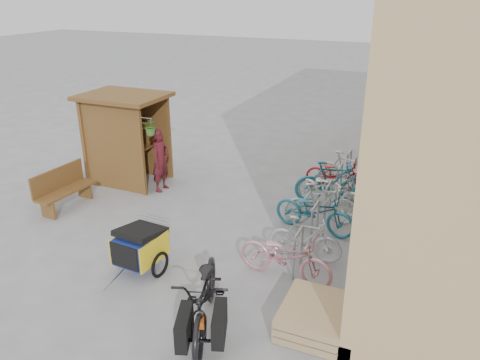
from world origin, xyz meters
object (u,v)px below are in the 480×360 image
at_px(person_kiosk, 161,160).
at_px(bike_7, 347,171).
at_px(shopping_carts, 384,145).
at_px(kiosk, 123,126).
at_px(bike_6, 337,174).
at_px(child_trailer, 140,246).
at_px(pallet_stack, 315,317).
at_px(bench, 63,188).
at_px(bike_1, 305,239).
at_px(bike_5, 332,182).
at_px(bike_3, 321,204).
at_px(cargo_bike, 206,297).
at_px(bike_4, 330,191).
at_px(bike_2, 315,211).
at_px(bike_0, 285,256).

bearing_deg(person_kiosk, bike_7, -64.15).
bearing_deg(shopping_carts, kiosk, -146.02).
bearing_deg(bike_6, child_trailer, 152.28).
distance_m(pallet_stack, bench, 6.95).
distance_m(shopping_carts, person_kiosk, 6.71).
relative_size(bench, bike_6, 0.97).
distance_m(bench, bike_1, 5.97).
height_order(pallet_stack, bike_5, bike_5).
xyz_separation_m(bike_3, bike_7, (0.13, 2.30, -0.01)).
distance_m(shopping_carts, cargo_bike, 8.90).
distance_m(person_kiosk, bike_7, 4.87).
xyz_separation_m(shopping_carts, bike_4, (-0.75, -3.83, -0.06)).
bearing_deg(bike_4, child_trailer, 164.08).
xyz_separation_m(kiosk, person_kiosk, (1.21, -0.16, -0.72)).
xyz_separation_m(bike_2, bike_5, (0.01, 1.58, 0.06)).
height_order(cargo_bike, bike_2, cargo_bike).
distance_m(person_kiosk, bike_4, 4.36).
distance_m(cargo_bike, person_kiosk, 5.62).
relative_size(kiosk, pallet_stack, 2.08).
relative_size(bike_0, bike_5, 1.01).
height_order(shopping_carts, bike_4, bike_4).
height_order(shopping_carts, bike_3, bike_3).
bearing_deg(kiosk, bike_1, -19.43).
bearing_deg(bike_3, bike_4, -21.37).
relative_size(cargo_bike, bike_0, 1.31).
height_order(bench, bike_1, bench).
xyz_separation_m(person_kiosk, bike_3, (4.29, -0.28, -0.33)).
relative_size(bench, bike_2, 0.87).
relative_size(shopping_carts, bike_5, 0.99).
height_order(kiosk, bike_3, kiosk).
bearing_deg(pallet_stack, bike_3, 102.80).
bearing_deg(kiosk, cargo_bike, -43.81).
bearing_deg(pallet_stack, child_trailer, 174.57).
distance_m(shopping_carts, bike_2, 5.10).
bearing_deg(bike_7, bike_2, -171.72).
xyz_separation_m(shopping_carts, bike_6, (-0.87, -2.57, -0.12)).
height_order(kiosk, child_trailer, kiosk).
distance_m(bike_1, bike_7, 3.82).
distance_m(bike_3, bike_5, 1.23).
bearing_deg(bike_1, bench, 89.26).
height_order(cargo_bike, bike_6, cargo_bike).
height_order(bench, bike_6, bench).
height_order(person_kiosk, bike_7, person_kiosk).
bearing_deg(bike_3, cargo_bike, 149.54).
distance_m(bike_1, bike_4, 2.37).
bearing_deg(bike_2, bike_6, 10.02).
relative_size(bench, bike_5, 0.88).
height_order(shopping_carts, bike_5, bike_5).
xyz_separation_m(bike_1, bike_4, (-0.05, 2.37, 0.05)).
distance_m(bike_0, bike_5, 3.56).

